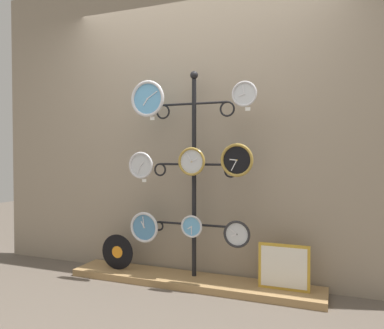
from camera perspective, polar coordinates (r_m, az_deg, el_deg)
The scene contains 17 objects.
ground_plane at distance 3.05m, azimuth -2.58°, elevation -19.87°, with size 12.00×12.00×0.00m, color brown.
shop_wall at distance 3.38m, azimuth 1.29°, elevation 6.39°, with size 4.40×0.04×2.80m.
low_shelf at distance 3.35m, azimuth -0.06°, elevation -17.36°, with size 2.20×0.36×0.06m.
display_stand at distance 3.25m, azimuth 0.32°, elevation -6.34°, with size 0.77×0.36×1.83m.
clock_top_left at distance 3.31m, azimuth -6.76°, elevation 9.91°, with size 0.32×0.04×0.32m.
clock_top_right at distance 3.03m, azimuth 7.99°, elevation 10.60°, with size 0.20×0.04×0.20m.
clock_middle_left at distance 3.32m, azimuth -7.77°, elevation -0.12°, with size 0.24×0.04×0.24m.
clock_middle_center at distance 3.14m, azimuth -0.03°, elevation 0.46°, with size 0.24×0.04×0.24m.
clock_middle_right at distance 3.00m, azimuth 6.86°, elevation 0.67°, with size 0.27×0.04×0.27m.
clock_bottom_left at distance 3.38m, azimuth -7.26°, elevation -9.46°, with size 0.27×0.04×0.27m.
clock_bottom_center at distance 3.20m, azimuth -0.03°, elevation -9.41°, with size 0.19×0.04×0.19m.
clock_bottom_right at distance 3.08m, azimuth 6.87°, elevation -10.49°, with size 0.22×0.04×0.22m.
vinyl_record at distance 3.58m, azimuth -11.30°, elevation -12.94°, with size 0.32×0.01×0.32m.
picture_frame at distance 3.09m, azimuth 13.82°, elevation -14.94°, with size 0.39×0.02×0.36m.
price_tag_upper at distance 3.27m, azimuth -6.08°, elevation 7.00°, with size 0.04×0.00×0.03m.
price_tag_mid at distance 3.01m, azimuth 8.50°, elevation 8.39°, with size 0.04×0.00×0.03m.
price_tag_lower at distance 3.31m, azimuth -7.29°, elevation -2.43°, with size 0.04×0.00×0.03m.
Camera 1 is at (1.14, -2.60, 1.12)m, focal length 35.00 mm.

